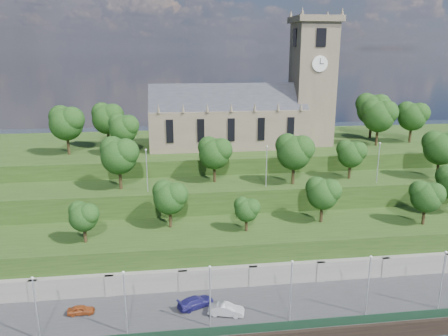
{
  "coord_description": "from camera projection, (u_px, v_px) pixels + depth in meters",
  "views": [
    {
      "loc": [
        -16.34,
        -43.77,
        34.86
      ],
      "look_at": [
        -6.72,
        30.0,
        14.49
      ],
      "focal_mm": 35.0,
      "sensor_mm": 36.0,
      "label": 1
    }
  ],
  "objects": [
    {
      "name": "trees_upper",
      "position": [
        281.0,
        151.0,
        75.58
      ],
      "size": [
        63.16,
        8.7,
        8.92
      ],
      "color": "black",
      "rests_on": "embankment_upper"
    },
    {
      "name": "trees_lower",
      "position": [
        320.0,
        194.0,
        68.24
      ],
      "size": [
        64.68,
        9.14,
        8.28
      ],
      "color": "black",
      "rests_on": "embankment_lower"
    },
    {
      "name": "embankment_upper",
      "position": [
        261.0,
        213.0,
        79.26
      ],
      "size": [
        160.0,
        10.0,
        12.0
      ],
      "primitive_type": "cube",
      "color": "#203913",
      "rests_on": "ground"
    },
    {
      "name": "promenade",
      "position": [
        297.0,
        310.0,
        58.58
      ],
      "size": [
        160.0,
        12.0,
        2.0
      ],
      "primitive_type": "cube",
      "color": "#2D2D30",
      "rests_on": "ground"
    },
    {
      "name": "retaining_wall",
      "position": [
        285.0,
        277.0,
        63.89
      ],
      "size": [
        160.0,
        2.1,
        5.0
      ],
      "color": "slate",
      "rests_on": "ground"
    },
    {
      "name": "embankment_lower",
      "position": [
        276.0,
        250.0,
        69.26
      ],
      "size": [
        160.0,
        12.0,
        8.0
      ],
      "primitive_type": "cube",
      "color": "#203913",
      "rests_on": "ground"
    },
    {
      "name": "lamp_posts_upper",
      "position": [
        266.0,
        163.0,
        73.68
      ],
      "size": [
        40.36,
        0.36,
        7.27
      ],
      "color": "#B2B2B7",
      "rests_on": "embankment_upper"
    },
    {
      "name": "car_left",
      "position": [
        81.0,
        310.0,
        55.84
      ],
      "size": [
        3.41,
        1.45,
        1.15
      ],
      "primitive_type": "imported",
      "rotation": [
        0.0,
        0.0,
        1.6
      ],
      "color": "#8C3C17",
      "rests_on": "promenade"
    },
    {
      "name": "lamp_posts_promenade",
      "position": [
        291.0,
        286.0,
        53.47
      ],
      "size": [
        60.36,
        0.36,
        8.22
      ],
      "color": "#B2B2B7",
      "rests_on": "promenade"
    },
    {
      "name": "hilltop",
      "position": [
        242.0,
        174.0,
        98.94
      ],
      "size": [
        160.0,
        32.0,
        15.0
      ],
      "primitive_type": "cube",
      "color": "#203913",
      "rests_on": "ground"
    },
    {
      "name": "car_middle",
      "position": [
        226.0,
        310.0,
        55.6
      ],
      "size": [
        4.83,
        2.71,
        1.51
      ],
      "primitive_type": "imported",
      "rotation": [
        0.0,
        0.0,
        1.31
      ],
      "color": "#9A999D",
      "rests_on": "promenade"
    },
    {
      "name": "trees_hilltop",
      "position": [
        264.0,
        116.0,
        90.76
      ],
      "size": [
        78.53,
        16.12,
        10.23
      ],
      "color": "black",
      "rests_on": "hilltop"
    },
    {
      "name": "car_right",
      "position": [
        196.0,
        302.0,
        57.34
      ],
      "size": [
        5.33,
        3.83,
        1.43
      ],
      "primitive_type": "imported",
      "rotation": [
        0.0,
        0.0,
        1.99
      ],
      "color": "navy",
      "rests_on": "promenade"
    },
    {
      "name": "fence",
      "position": [
        310.0,
        324.0,
        52.99
      ],
      "size": [
        160.0,
        0.1,
        1.2
      ],
      "primitive_type": "cube",
      "color": "#163321",
      "rests_on": "promenade"
    },
    {
      "name": "church",
      "position": [
        250.0,
        110.0,
        91.24
      ],
      "size": [
        38.6,
        12.35,
        27.6
      ],
      "color": "brown",
      "rests_on": "hilltop"
    }
  ]
}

